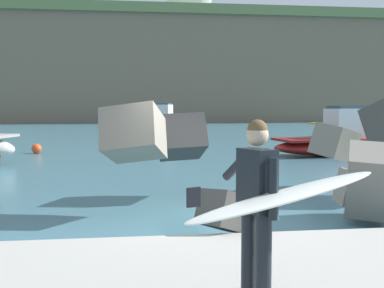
% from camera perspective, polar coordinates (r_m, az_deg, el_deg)
% --- Properties ---
extents(ground_plane, '(400.00, 400.00, 0.00)m').
position_cam_1_polar(ground_plane, '(9.22, 0.67, -8.95)').
color(ground_plane, '#42707F').
extents(breakwater_jetty, '(29.68, 7.54, 2.51)m').
position_cam_1_polar(breakwater_jetty, '(11.14, -6.07, -1.47)').
color(breakwater_jetty, gray).
rests_on(breakwater_jetty, ground).
extents(surfer_with_board, '(2.08, 1.44, 1.78)m').
position_cam_1_polar(surfer_with_board, '(4.64, 8.62, -6.34)').
color(surfer_with_board, black).
rests_on(surfer_with_board, walkway_path).
extents(boat_near_left, '(5.42, 3.85, 2.04)m').
position_cam_1_polar(boat_near_left, '(35.21, 17.01, 1.91)').
color(boat_near_left, '#EAC64C').
rests_on(boat_near_left, ground).
extents(boat_mid_left, '(5.36, 4.35, 2.33)m').
position_cam_1_polar(boat_mid_left, '(46.49, -3.02, 2.74)').
color(boat_mid_left, '#EAC64C').
rests_on(boat_mid_left, ground).
extents(boat_mid_centre, '(6.26, 2.86, 2.12)m').
position_cam_1_polar(boat_mid_centre, '(22.10, 16.99, 0.39)').
color(boat_mid_centre, maroon).
rests_on(boat_mid_centre, ground).
extents(mooring_buoy_inner, '(0.44, 0.44, 0.44)m').
position_cam_1_polar(mooring_buoy_inner, '(22.97, -17.57, -0.51)').
color(mooring_buoy_inner, '#E54C1E').
rests_on(mooring_buoy_inner, ground).
extents(headland_bluff, '(97.23, 40.40, 14.31)m').
position_cam_1_polar(headland_bluff, '(80.40, -17.58, 7.89)').
color(headland_bluff, '#756651').
rests_on(headland_bluff, ground).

